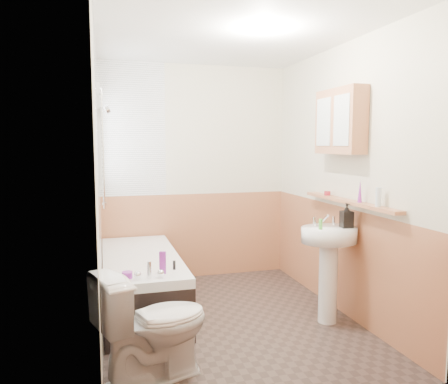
{
  "coord_description": "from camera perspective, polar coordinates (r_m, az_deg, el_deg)",
  "views": [
    {
      "loc": [
        -1.07,
        -3.64,
        1.57
      ],
      "look_at": [
        0.0,
        0.15,
        1.15
      ],
      "focal_mm": 35.0,
      "sensor_mm": 36.0,
      "label": 1
    }
  ],
  "objects": [
    {
      "name": "wainscot_front",
      "position": [
        2.71,
        9.27,
        -17.24
      ],
      "size": [
        2.2,
        0.01,
        1.0
      ],
      "primitive_type": "cube",
      "color": "#B7734B",
      "rests_on": "wall_front"
    },
    {
      "name": "blue_gel",
      "position": [
        3.63,
        -8.01,
        -9.13
      ],
      "size": [
        0.06,
        0.05,
        0.18
      ],
      "primitive_type": "cube",
      "rotation": [
        0.0,
        0.0,
        -0.35
      ],
      "color": "purple",
      "rests_on": "bathtub"
    },
    {
      "name": "green_bottle",
      "position": [
        3.87,
        17.33,
        0.11
      ],
      "size": [
        0.05,
        0.05,
        0.19
      ],
      "primitive_type": "cone",
      "rotation": [
        0.0,
        0.0,
        -0.42
      ],
      "color": "purple",
      "rests_on": "pine_shelf"
    },
    {
      "name": "floor",
      "position": [
        4.11,
        0.59,
        -16.39
      ],
      "size": [
        2.8,
        2.8,
        0.0
      ],
      "primitive_type": "plane",
      "color": "#2F2421",
      "rests_on": "ground"
    },
    {
      "name": "shower_riser",
      "position": [
        4.16,
        -15.41,
        6.71
      ],
      "size": [
        0.1,
        0.07,
        1.09
      ],
      "color": "silver",
      "rests_on": "wall_left"
    },
    {
      "name": "black_jar",
      "position": [
        4.35,
        13.34,
        -0.16
      ],
      "size": [
        0.07,
        0.07,
        0.04
      ],
      "primitive_type": "cylinder",
      "rotation": [
        0.0,
        0.0,
        -0.2
      ],
      "color": "maroon",
      "rests_on": "pine_shelf"
    },
    {
      "name": "wall_right",
      "position": [
        4.25,
        15.11,
        1.57
      ],
      "size": [
        0.02,
        2.8,
        2.5
      ],
      "primitive_type": "cube",
      "color": "beige",
      "rests_on": "ground"
    },
    {
      "name": "toilet",
      "position": [
        3.09,
        -9.16,
        -16.78
      ],
      "size": [
        0.86,
        0.65,
        0.75
      ],
      "primitive_type": "imported",
      "rotation": [
        0.0,
        0.0,
        1.9
      ],
      "color": "white",
      "rests_on": "floor"
    },
    {
      "name": "wall_front",
      "position": [
        2.49,
        9.78,
        -1.4
      ],
      "size": [
        2.2,
        0.02,
        2.5
      ],
      "primitive_type": "cube",
      "color": "beige",
      "rests_on": "ground"
    },
    {
      "name": "wainscot_back",
      "position": [
        5.25,
        -3.69,
        -5.67
      ],
      "size": [
        2.2,
        0.01,
        1.0
      ],
      "primitive_type": "cube",
      "color": "#B7734B",
      "rests_on": "wall_back"
    },
    {
      "name": "tile_return_back",
      "position": [
        5.04,
        -11.95,
        8.01
      ],
      "size": [
        0.75,
        0.01,
        1.5
      ],
      "primitive_type": "cube",
      "color": "white",
      "rests_on": "wall_back"
    },
    {
      "name": "tile_cladding_left",
      "position": [
        3.65,
        -15.99,
        0.82
      ],
      "size": [
        0.01,
        2.8,
        2.5
      ],
      "primitive_type": "cube",
      "color": "white",
      "rests_on": "wall_left"
    },
    {
      "name": "bathtub",
      "position": [
        4.34,
        -10.77,
        -11.35
      ],
      "size": [
        0.7,
        1.74,
        0.67
      ],
      "color": "black",
      "rests_on": "floor"
    },
    {
      "name": "window",
      "position": [
        4.59,
        -15.79,
        6.86
      ],
      "size": [
        0.03,
        0.79,
        0.99
      ],
      "color": "white",
      "rests_on": "wall_left"
    },
    {
      "name": "sink",
      "position": [
        3.99,
        13.51,
        -7.97
      ],
      "size": [
        0.5,
        0.41,
        0.97
      ],
      "rotation": [
        0.0,
        0.0,
        0.13
      ],
      "color": "white",
      "rests_on": "floor"
    },
    {
      "name": "wall_left",
      "position": [
        3.65,
        -16.33,
        0.81
      ],
      "size": [
        0.02,
        2.8,
        2.5
      ],
      "primitive_type": "cube",
      "color": "beige",
      "rests_on": "ground"
    },
    {
      "name": "soap_bottle",
      "position": [
        3.95,
        15.7,
        -3.79
      ],
      "size": [
        0.12,
        0.22,
        0.1
      ],
      "primitive_type": "imported",
      "rotation": [
        0.0,
        0.0,
        -0.11
      ],
      "color": "black",
      "rests_on": "sink"
    },
    {
      "name": "orange_bottle",
      "position": [
        3.75,
        -6.52,
        -9.47
      ],
      "size": [
        0.03,
        0.03,
        0.08
      ],
      "primitive_type": "cylinder",
      "rotation": [
        0.0,
        0.0,
        0.16
      ],
      "color": "black",
      "rests_on": "bathtub"
    },
    {
      "name": "ceiling",
      "position": [
        3.91,
        0.64,
        19.86
      ],
      "size": [
        2.8,
        2.8,
        0.0
      ],
      "primitive_type": "plane",
      "rotation": [
        3.14,
        0.0,
        0.0
      ],
      "color": "white",
      "rests_on": "ground"
    },
    {
      "name": "wainscot_right",
      "position": [
        4.37,
        14.59,
        -8.3
      ],
      "size": [
        0.01,
        2.8,
        1.0
      ],
      "primitive_type": "cube",
      "color": "#B7734B",
      "rests_on": "wall_right"
    },
    {
      "name": "cream_jar",
      "position": [
        3.58,
        -12.53,
        -10.53
      ],
      "size": [
        0.11,
        0.11,
        0.05
      ],
      "primitive_type": "cylinder",
      "rotation": [
        0.0,
        0.0,
        -0.43
      ],
      "color": "purple",
      "rests_on": "bathtub"
    },
    {
      "name": "medicine_cabinet",
      "position": [
        4.11,
        14.91,
        8.9
      ],
      "size": [
        0.16,
        0.65,
        0.58
      ],
      "color": "#B7734B",
      "rests_on": "wall_right"
    },
    {
      "name": "clear_bottle",
      "position": [
        3.81,
        12.5,
        -4.13
      ],
      "size": [
        0.04,
        0.04,
        0.09
      ],
      "primitive_type": "cylinder",
      "rotation": [
        0.0,
        0.0,
        -0.24
      ],
      "color": "#59C647",
      "rests_on": "sink"
    },
    {
      "name": "wall_back",
      "position": [
        5.17,
        -3.8,
        2.54
      ],
      "size": [
        2.2,
        0.02,
        2.5
      ],
      "primitive_type": "cube",
      "color": "beige",
      "rests_on": "ground"
    },
    {
      "name": "pine_shelf",
      "position": [
        4.04,
        15.9,
        -1.21
      ],
      "size": [
        0.1,
        1.42,
        0.03
      ],
      "primitive_type": "cube",
      "color": "#B7734B",
      "rests_on": "wall_right"
    },
    {
      "name": "foam_can",
      "position": [
        3.66,
        19.52,
        -0.62
      ],
      "size": [
        0.05,
        0.05,
        0.15
      ],
      "primitive_type": "cylinder",
      "rotation": [
        0.0,
        0.0,
        0.07
      ],
      "color": "silver",
      "rests_on": "pine_shelf"
    }
  ]
}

